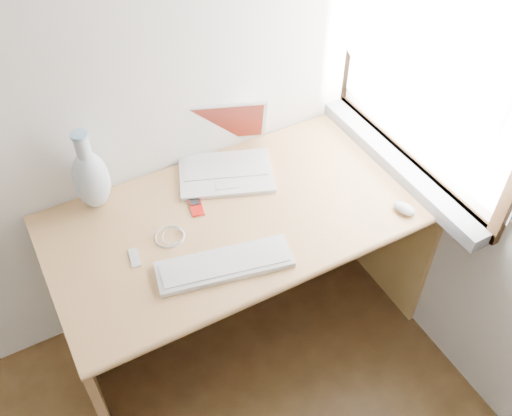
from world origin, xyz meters
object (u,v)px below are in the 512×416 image
laptop (220,158)px  external_keyboard (225,264)px  vase (91,178)px  desk (233,236)px

laptop → external_keyboard: laptop is taller
laptop → vase: size_ratio=1.29×
desk → laptop: size_ratio=3.35×
desk → external_keyboard: (-0.17, -0.29, 0.23)m
external_keyboard → vase: bearing=132.2°
laptop → external_keyboard: size_ratio=0.90×
desk → vase: size_ratio=4.32×
laptop → vase: (-0.50, 0.04, 0.08)m
desk → vase: bearing=156.0°
external_keyboard → vase: 0.59m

